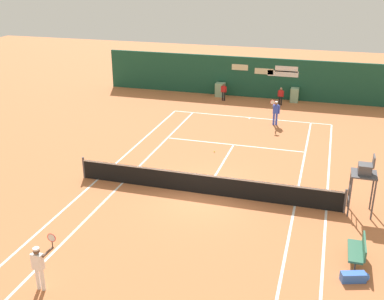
# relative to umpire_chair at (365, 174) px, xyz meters

# --- Properties ---
(ground_plane) EXTENTS (80.00, 80.00, 0.01)m
(ground_plane) POSITION_rel_umpire_chair_xyz_m (-6.60, 0.40, -1.77)
(ground_plane) COLOR #C67042
(tennis_net) EXTENTS (12.10, 0.10, 1.07)m
(tennis_net) POSITION_rel_umpire_chair_xyz_m (-6.60, -0.18, -1.26)
(tennis_net) COLOR #4C4C51
(tennis_net) RESTS_ON ground_plane
(sponsor_back_wall) EXTENTS (25.00, 1.02, 3.06)m
(sponsor_back_wall) POSITION_rel_umpire_chair_xyz_m (-6.63, 16.79, -0.29)
(sponsor_back_wall) COLOR #194C38
(sponsor_back_wall) RESTS_ON ground_plane
(umpire_chair) EXTENTS (1.00, 1.00, 2.59)m
(umpire_chair) POSITION_rel_umpire_chair_xyz_m (0.00, 0.00, 0.00)
(umpire_chair) COLOR #47474C
(umpire_chair) RESTS_ON ground_plane
(player_bench) EXTENTS (0.54, 1.42, 0.88)m
(player_bench) POSITION_rel_umpire_chair_xyz_m (-0.18, -3.69, -1.26)
(player_bench) COLOR #38383D
(player_bench) RESTS_ON ground_plane
(equipment_bag) EXTENTS (0.95, 0.54, 0.32)m
(equipment_bag) POSITION_rel_umpire_chair_xyz_m (-0.25, -4.80, -1.61)
(equipment_bag) COLOR blue
(equipment_bag) RESTS_ON ground_plane
(player_on_baseline) EXTENTS (0.58, 0.68, 1.79)m
(player_on_baseline) POSITION_rel_umpire_chair_xyz_m (-4.81, 10.45, -0.83)
(player_on_baseline) COLOR blue
(player_on_baseline) RESTS_ON ground_plane
(player_near_side) EXTENTS (0.65, 0.64, 1.79)m
(player_near_side) POSITION_rel_umpire_chair_xyz_m (-9.83, -8.05, -0.83)
(player_near_side) COLOR white
(player_near_side) RESTS_ON ground_plane
(ball_kid_right_post) EXTENTS (0.43, 0.18, 1.30)m
(ball_kid_right_post) POSITION_rel_umpire_chair_xyz_m (-5.01, 15.11, -1.02)
(ball_kid_right_post) COLOR black
(ball_kid_right_post) RESTS_ON ground_plane
(ball_kid_centre_post) EXTENTS (0.44, 0.18, 1.31)m
(ball_kid_centre_post) POSITION_rel_umpire_chair_xyz_m (-9.25, 15.11, -1.01)
(ball_kid_centre_post) COLOR black
(ball_kid_centre_post) RESTS_ON ground_plane
(tennis_ball_mid_court) EXTENTS (0.07, 0.07, 0.07)m
(tennis_ball_mid_court) POSITION_rel_umpire_chair_xyz_m (-7.39, 4.81, -1.74)
(tennis_ball_mid_court) COLOR #CCE033
(tennis_ball_mid_court) RESTS_ON ground_plane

